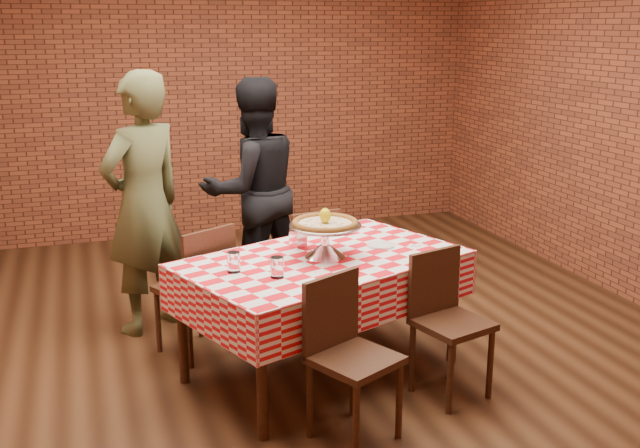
# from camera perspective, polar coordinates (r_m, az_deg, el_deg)

# --- Properties ---
(ground) EXTENTS (6.00, 6.00, 0.00)m
(ground) POSITION_cam_1_polar(r_m,az_deg,el_deg) (5.19, -1.79, -9.15)
(ground) COLOR black
(ground) RESTS_ON ground
(back_wall) EXTENTS (5.50, 0.00, 5.50)m
(back_wall) POSITION_cam_1_polar(r_m,az_deg,el_deg) (7.69, -8.32, 9.89)
(back_wall) COLOR brown
(back_wall) RESTS_ON ground
(table) EXTENTS (1.91, 1.53, 0.75)m
(table) POSITION_cam_1_polar(r_m,az_deg,el_deg) (4.66, 0.17, -7.07)
(table) COLOR #412315
(table) RESTS_ON ground
(tablecloth) EXTENTS (1.96, 1.58, 0.29)m
(tablecloth) POSITION_cam_1_polar(r_m,az_deg,el_deg) (4.57, 0.17, -4.28)
(tablecloth) COLOR red
(tablecloth) RESTS_ON table
(pizza_stand) EXTENTS (0.50, 0.50, 0.20)m
(pizza_stand) POSITION_cam_1_polar(r_m,az_deg,el_deg) (4.51, 0.40, -1.30)
(pizza_stand) COLOR silver
(pizza_stand) RESTS_ON tablecloth
(pizza) EXTENTS (0.45, 0.45, 0.03)m
(pizza) POSITION_cam_1_polar(r_m,az_deg,el_deg) (4.48, 0.40, 0.01)
(pizza) COLOR #CEBB8F
(pizza) RESTS_ON pizza_stand
(lemon) EXTENTS (0.08, 0.08, 0.09)m
(lemon) POSITION_cam_1_polar(r_m,az_deg,el_deg) (4.47, 0.40, 0.65)
(lemon) COLOR yellow
(lemon) RESTS_ON pizza
(water_glass_left) EXTENTS (0.10, 0.10, 0.12)m
(water_glass_left) POSITION_cam_1_polar(r_m,az_deg,el_deg) (4.17, -3.31, -3.34)
(water_glass_left) COLOR white
(water_glass_left) RESTS_ON tablecloth
(water_glass_right) EXTENTS (0.10, 0.10, 0.12)m
(water_glass_right) POSITION_cam_1_polar(r_m,az_deg,el_deg) (4.28, -6.65, -2.93)
(water_glass_right) COLOR white
(water_glass_right) RESTS_ON tablecloth
(side_plate) EXTENTS (0.23, 0.23, 0.01)m
(side_plate) POSITION_cam_1_polar(r_m,az_deg,el_deg) (4.76, 4.68, -1.63)
(side_plate) COLOR white
(side_plate) RESTS_ON tablecloth
(sweetener_packet_a) EXTENTS (0.06, 0.05, 0.00)m
(sweetener_packet_a) POSITION_cam_1_polar(r_m,az_deg,el_deg) (4.79, 7.45, -1.66)
(sweetener_packet_a) COLOR white
(sweetener_packet_a) RESTS_ON tablecloth
(sweetener_packet_b) EXTENTS (0.06, 0.06, 0.00)m
(sweetener_packet_b) POSITION_cam_1_polar(r_m,az_deg,el_deg) (4.80, 7.07, -1.63)
(sweetener_packet_b) COLOR white
(sweetener_packet_b) RESTS_ON tablecloth
(condiment_caddy) EXTENTS (0.11, 0.11, 0.13)m
(condiment_caddy) POSITION_cam_1_polar(r_m,az_deg,el_deg) (4.72, -1.69, -1.04)
(condiment_caddy) COLOR silver
(condiment_caddy) RESTS_ON tablecloth
(chair_near_left) EXTENTS (0.53, 0.53, 0.87)m
(chair_near_left) POSITION_cam_1_polar(r_m,az_deg,el_deg) (3.92, 2.71, -10.57)
(chair_near_left) COLOR #412315
(chair_near_left) RESTS_ON ground
(chair_near_right) EXTENTS (0.47, 0.47, 0.86)m
(chair_near_right) POSITION_cam_1_polar(r_m,az_deg,el_deg) (4.42, 10.15, -7.83)
(chair_near_right) COLOR #412315
(chair_near_right) RESTS_ON ground
(chair_far_left) EXTENTS (0.55, 0.55, 0.89)m
(chair_far_left) POSITION_cam_1_polar(r_m,az_deg,el_deg) (4.97, -9.68, -4.96)
(chair_far_left) COLOR #412315
(chair_far_left) RESTS_ON ground
(chair_far_right) EXTENTS (0.45, 0.45, 0.86)m
(chair_far_right) POSITION_cam_1_polar(r_m,az_deg,el_deg) (5.46, -1.14, -3.05)
(chair_far_right) COLOR #412315
(chair_far_right) RESTS_ON ground
(diner_olive) EXTENTS (0.80, 0.74, 1.84)m
(diner_olive) POSITION_cam_1_polar(r_m,az_deg,el_deg) (5.30, -13.39, 1.50)
(diner_olive) COLOR #494F2D
(diner_olive) RESTS_ON ground
(diner_black) EXTENTS (0.97, 0.82, 1.75)m
(diner_black) POSITION_cam_1_polar(r_m,az_deg,el_deg) (5.83, -5.18, 2.60)
(diner_black) COLOR black
(diner_black) RESTS_ON ground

